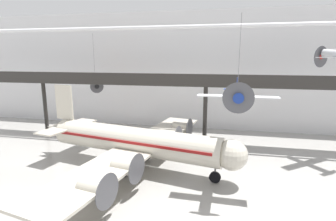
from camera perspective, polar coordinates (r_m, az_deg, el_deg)
name	(u,v)px	position (r m, az deg, el deg)	size (l,w,h in m)	color
hangar_back_wall	(209,71)	(52.82, 9.01, 8.52)	(140.00, 3.00, 22.71)	white
mezzanine_walkway	(206,84)	(42.39, 8.17, 5.66)	(110.00, 3.20, 11.50)	#2D2B28
ceiling_truss_beam	(207,26)	(41.27, 8.43, 17.67)	(120.00, 0.60, 0.60)	silver
airliner_silver_main	(133,141)	(33.97, -7.68, -6.60)	(28.77, 33.15, 10.28)	beige
suspended_plane_orange_highwing	(95,84)	(49.55, -15.53, 5.60)	(5.93, 5.41, 10.19)	orange
suspended_plane_white_twin	(237,93)	(26.59, 14.87, 3.70)	(7.77, 6.33, 8.93)	silver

